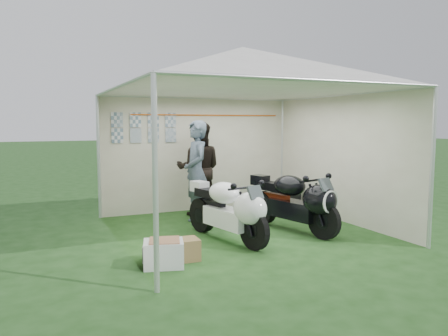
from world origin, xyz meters
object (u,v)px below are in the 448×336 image
(crate_3, at_px, (182,250))
(person_dark_jacket, at_px, (199,169))
(crate_0, at_px, (164,254))
(crate_2, at_px, (154,253))
(person_blue_jacket, at_px, (196,172))
(motorcycle_black, at_px, (296,200))
(canopy_tent, at_px, (241,74))
(paddock_stand, at_px, (259,215))
(crate_1, at_px, (165,253))
(motorcycle_white, at_px, (230,208))
(equipment_box, at_px, (285,197))

(crate_3, bearing_deg, person_dark_jacket, 64.70)
(person_dark_jacket, xyz_separation_m, crate_0, (-1.50, -2.69, -0.74))
(crate_2, bearing_deg, person_blue_jacket, 54.82)
(crate_0, xyz_separation_m, crate_2, (-0.05, 0.27, -0.06))
(motorcycle_black, relative_size, crate_3, 4.52)
(canopy_tent, height_order, crate_3, canopy_tent)
(paddock_stand, bearing_deg, crate_1, -144.01)
(motorcycle_white, bearing_deg, person_blue_jacket, 78.86)
(crate_2, distance_m, crate_3, 0.37)
(equipment_box, bearing_deg, paddock_stand, -143.01)
(person_dark_jacket, xyz_separation_m, crate_2, (-1.54, -2.42, -0.80))
(crate_1, bearing_deg, paddock_stand, 35.99)
(paddock_stand, bearing_deg, person_dark_jacket, 125.74)
(canopy_tent, bearing_deg, motorcycle_white, -129.57)
(canopy_tent, bearing_deg, equipment_box, 36.19)
(equipment_box, height_order, crate_2, equipment_box)
(crate_2, bearing_deg, crate_1, -75.86)
(motorcycle_black, distance_m, crate_0, 2.62)
(crate_0, xyz_separation_m, crate_3, (0.29, 0.14, -0.02))
(crate_1, relative_size, crate_2, 1.30)
(motorcycle_white, distance_m, person_blue_jacket, 1.40)
(paddock_stand, height_order, crate_1, crate_1)
(person_dark_jacket, distance_m, crate_2, 2.98)
(canopy_tent, xyz_separation_m, crate_2, (-1.74, -0.98, -2.47))
(person_dark_jacket, relative_size, crate_2, 6.29)
(paddock_stand, xyz_separation_m, equipment_box, (1.04, 0.79, 0.13))
(canopy_tent, xyz_separation_m, crate_3, (-1.41, -1.12, -2.43))
(motorcycle_black, relative_size, person_dark_jacket, 1.06)
(motorcycle_black, bearing_deg, person_dark_jacket, 102.66)
(crate_3, bearing_deg, person_blue_jacket, 64.45)
(person_blue_jacket, height_order, crate_3, person_blue_jacket)
(paddock_stand, height_order, person_dark_jacket, person_dark_jacket)
(canopy_tent, bearing_deg, motorcycle_black, -31.44)
(paddock_stand, bearing_deg, motorcycle_black, -75.56)
(person_dark_jacket, bearing_deg, equipment_box, -164.29)
(canopy_tent, distance_m, crate_3, 3.02)
(crate_1, height_order, crate_2, crate_1)
(motorcycle_white, height_order, paddock_stand, motorcycle_white)
(paddock_stand, height_order, crate_3, crate_3)
(crate_0, bearing_deg, crate_3, 25.00)
(motorcycle_black, height_order, person_blue_jacket, person_blue_jacket)
(canopy_tent, bearing_deg, crate_1, -143.58)
(person_dark_jacket, bearing_deg, person_blue_jacket, 89.54)
(person_dark_jacket, height_order, crate_1, person_dark_jacket)
(canopy_tent, height_order, crate_2, canopy_tent)
(crate_0, relative_size, crate_2, 1.70)
(motorcycle_white, relative_size, crate_0, 3.79)
(crate_1, bearing_deg, canopy_tent, 36.42)
(canopy_tent, relative_size, person_blue_jacket, 3.08)
(motorcycle_black, distance_m, crate_3, 2.31)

